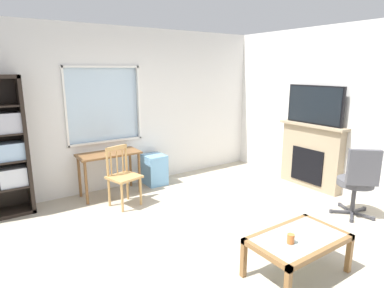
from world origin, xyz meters
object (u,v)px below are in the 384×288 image
at_px(wooden_chair, 123,176).
at_px(desk_under_window, 109,160).
at_px(plastic_drawer_unit, 154,169).
at_px(fireplace, 311,156).
at_px(coffee_table, 298,242).
at_px(sippy_cup, 291,239).
at_px(office_chair, 358,179).
at_px(tv, 315,105).

bearing_deg(wooden_chair, desk_under_window, 91.63).
bearing_deg(plastic_drawer_unit, fireplace, -36.86).
height_order(plastic_drawer_unit, coffee_table, plastic_drawer_unit).
xyz_separation_m(desk_under_window, sippy_cup, (0.62, -3.12, -0.14)).
bearing_deg(plastic_drawer_unit, sippy_cup, -93.88).
height_order(fireplace, office_chair, fireplace).
xyz_separation_m(wooden_chair, tv, (2.99, -1.07, 0.97)).
distance_m(coffee_table, sippy_cup, 0.19).
height_order(plastic_drawer_unit, fireplace, fireplace).
height_order(desk_under_window, fireplace, fireplace).
distance_m(plastic_drawer_unit, tv, 2.95).
bearing_deg(coffee_table, office_chair, 12.49).
height_order(desk_under_window, coffee_table, desk_under_window).
bearing_deg(sippy_cup, tv, 32.76).
relative_size(wooden_chair, coffee_table, 0.92).
xyz_separation_m(desk_under_window, tv, (3.00, -1.59, 0.84)).
distance_m(office_chair, coffee_table, 1.78).
bearing_deg(coffee_table, desk_under_window, 104.20).
relative_size(office_chair, coffee_table, 1.02).
relative_size(wooden_chair, sippy_cup, 10.00).
bearing_deg(desk_under_window, sippy_cup, -78.72).
bearing_deg(office_chair, wooden_chair, 138.70).
relative_size(wooden_chair, plastic_drawer_unit, 1.69).
bearing_deg(desk_under_window, tv, -27.87).
bearing_deg(tv, sippy_cup, -147.24).
distance_m(tv, coffee_table, 2.89).
bearing_deg(fireplace, tv, 180.00).
height_order(tv, coffee_table, tv).
relative_size(desk_under_window, coffee_table, 0.99).
bearing_deg(tv, plastic_drawer_unit, 142.91).
bearing_deg(plastic_drawer_unit, desk_under_window, -176.58).
xyz_separation_m(wooden_chair, fireplace, (3.01, -1.07, 0.09)).
distance_m(plastic_drawer_unit, coffee_table, 3.14).
bearing_deg(office_chair, desk_under_window, 132.83).
bearing_deg(wooden_chair, coffee_table, -73.40).
relative_size(plastic_drawer_unit, fireplace, 0.44).
height_order(wooden_chair, office_chair, office_chair).
bearing_deg(fireplace, sippy_cup, -147.44).
xyz_separation_m(wooden_chair, office_chair, (2.49, -2.19, 0.09)).
bearing_deg(coffee_table, wooden_chair, 106.60).
height_order(office_chair, sippy_cup, office_chair).
distance_m(wooden_chair, office_chair, 3.32).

